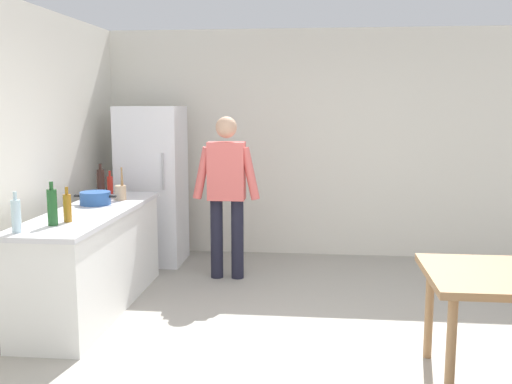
# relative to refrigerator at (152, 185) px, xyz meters

# --- Properties ---
(ground_plane) EXTENTS (14.00, 14.00, 0.00)m
(ground_plane) POSITION_rel_refrigerator_xyz_m (1.90, -2.40, -0.90)
(ground_plane) COLOR #9E998E
(wall_back) EXTENTS (6.40, 0.12, 2.70)m
(wall_back) POSITION_rel_refrigerator_xyz_m (1.90, 0.60, 0.45)
(wall_back) COLOR silver
(wall_back) RESTS_ON ground_plane
(kitchen_counter) EXTENTS (0.64, 2.20, 0.90)m
(kitchen_counter) POSITION_rel_refrigerator_xyz_m (-0.10, -1.60, -0.45)
(kitchen_counter) COLOR white
(kitchen_counter) RESTS_ON ground_plane
(refrigerator) EXTENTS (0.70, 0.67, 1.80)m
(refrigerator) POSITION_rel_refrigerator_xyz_m (0.00, 0.00, 0.00)
(refrigerator) COLOR white
(refrigerator) RESTS_ON ground_plane
(person) EXTENTS (0.70, 0.22, 1.70)m
(person) POSITION_rel_refrigerator_xyz_m (0.95, -0.55, 0.08)
(person) COLOR #1E1E2D
(person) RESTS_ON ground_plane
(cooking_pot) EXTENTS (0.40, 0.28, 0.12)m
(cooking_pot) POSITION_rel_refrigerator_xyz_m (-0.16, -1.32, 0.06)
(cooking_pot) COLOR #285193
(cooking_pot) RESTS_ON kitchen_counter
(utensil_jar) EXTENTS (0.11, 0.11, 0.32)m
(utensil_jar) POSITION_rel_refrigerator_xyz_m (-0.02, -1.04, 0.08)
(utensil_jar) COLOR tan
(utensil_jar) RESTS_ON kitchen_counter
(bottle_wine_green) EXTENTS (0.08, 0.08, 0.34)m
(bottle_wine_green) POSITION_rel_refrigerator_xyz_m (-0.14, -2.26, 0.15)
(bottle_wine_green) COLOR #1E5123
(bottle_wine_green) RESTS_ON kitchen_counter
(bottle_wine_dark) EXTENTS (0.08, 0.08, 0.34)m
(bottle_wine_dark) POSITION_rel_refrigerator_xyz_m (-0.26, -0.92, 0.15)
(bottle_wine_dark) COLOR black
(bottle_wine_dark) RESTS_ON kitchen_counter
(bottle_water_clear) EXTENTS (0.07, 0.07, 0.30)m
(bottle_water_clear) POSITION_rel_refrigerator_xyz_m (-0.28, -2.54, 0.13)
(bottle_water_clear) COLOR silver
(bottle_water_clear) RESTS_ON kitchen_counter
(bottle_oil_amber) EXTENTS (0.06, 0.06, 0.28)m
(bottle_oil_amber) POSITION_rel_refrigerator_xyz_m (-0.08, -2.12, 0.12)
(bottle_oil_amber) COLOR #996619
(bottle_oil_amber) RESTS_ON kitchen_counter
(bottle_sauce_red) EXTENTS (0.06, 0.06, 0.24)m
(bottle_sauce_red) POSITION_rel_refrigerator_xyz_m (-0.26, -0.66, 0.10)
(bottle_sauce_red) COLOR #B22319
(bottle_sauce_red) RESTS_ON kitchen_counter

